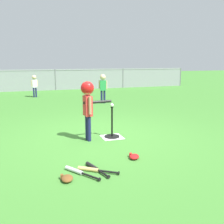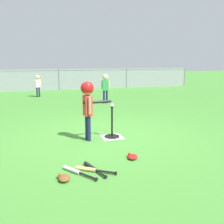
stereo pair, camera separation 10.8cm
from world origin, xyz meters
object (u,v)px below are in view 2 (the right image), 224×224
(spare_bat_black, at_px, (92,168))
(glove_near_bats, at_px, (133,157))
(fielder_deep_center, at_px, (38,83))
(baseball_on_tee, at_px, (112,105))
(spare_bat_wood, at_px, (90,169))
(batting_tee, at_px, (112,132))
(batter_child, at_px, (88,99))
(fielder_deep_right, at_px, (105,85))
(spare_bat_silver, at_px, (75,171))
(glove_by_plate, at_px, (64,178))

(spare_bat_black, xyz_separation_m, glove_near_bats, (0.74, 0.22, 0.01))
(fielder_deep_center, distance_m, glove_near_bats, 8.22)
(fielder_deep_center, bearing_deg, baseball_on_tee, -78.63)
(fielder_deep_center, xyz_separation_m, spare_bat_wood, (0.55, -8.36, -0.60))
(spare_bat_wood, xyz_separation_m, spare_bat_black, (0.04, 0.06, -0.00))
(baseball_on_tee, relative_size, glove_near_bats, 0.27)
(batting_tee, relative_size, batter_child, 0.55)
(fielder_deep_right, height_order, spare_bat_wood, fielder_deep_right)
(batter_child, distance_m, spare_bat_silver, 1.78)
(batting_tee, distance_m, baseball_on_tee, 0.59)
(spare_bat_silver, distance_m, glove_by_plate, 0.26)
(batter_child, distance_m, fielder_deep_right, 4.62)
(spare_bat_wood, xyz_separation_m, glove_near_bats, (0.79, 0.28, 0.01))
(spare_bat_black, height_order, glove_by_plate, glove_by_plate)
(batting_tee, height_order, fielder_deep_right, fielder_deep_right)
(baseball_on_tee, xyz_separation_m, glove_by_plate, (-1.22, -1.72, -0.66))
(fielder_deep_right, distance_m, spare_bat_silver, 6.23)
(spare_bat_silver, height_order, glove_by_plate, glove_by_plate)
(spare_bat_wood, bearing_deg, batter_child, 78.91)
(spare_bat_silver, xyz_separation_m, glove_near_bats, (1.01, 0.26, 0.01))
(fielder_deep_center, bearing_deg, glove_by_plate, -88.99)
(spare_bat_wood, relative_size, glove_by_plate, 2.28)
(fielder_deep_center, bearing_deg, batter_child, -82.97)
(fielder_deep_center, height_order, spare_bat_silver, fielder_deep_center)
(batting_tee, relative_size, spare_bat_wood, 1.19)
(baseball_on_tee, xyz_separation_m, fielder_deep_right, (1.06, 4.29, 0.02))
(fielder_deep_center, distance_m, spare_bat_wood, 8.40)
(batter_child, bearing_deg, fielder_deep_right, 69.92)
(fielder_deep_center, height_order, glove_near_bats, fielder_deep_center)
(glove_near_bats, bearing_deg, batter_child, 111.98)
(fielder_deep_right, xyz_separation_m, fielder_deep_center, (-2.43, 2.53, -0.08))
(batting_tee, height_order, baseball_on_tee, baseball_on_tee)
(spare_bat_silver, relative_size, glove_near_bats, 2.12)
(fielder_deep_right, xyz_separation_m, glove_near_bats, (-1.09, -5.56, -0.68))
(spare_bat_wood, bearing_deg, fielder_deep_center, 93.78)
(fielder_deep_center, height_order, spare_bat_black, fielder_deep_center)
(baseball_on_tee, relative_size, spare_bat_silver, 0.13)
(fielder_deep_center, distance_m, spare_bat_silver, 8.38)
(fielder_deep_center, xyz_separation_m, glove_near_bats, (1.34, -8.08, -0.60))
(glove_by_plate, bearing_deg, spare_bat_wood, 23.38)
(fielder_deep_right, relative_size, spare_bat_black, 1.90)
(glove_near_bats, bearing_deg, spare_bat_silver, -165.30)
(fielder_deep_center, bearing_deg, glove_near_bats, -80.60)
(spare_bat_silver, height_order, spare_bat_black, same)
(fielder_deep_right, bearing_deg, spare_bat_black, -107.64)
(fielder_deep_center, relative_size, spare_bat_silver, 1.72)
(batter_child, xyz_separation_m, fielder_deep_center, (-0.85, 6.86, -0.23))
(batting_tee, xyz_separation_m, fielder_deep_right, (1.06, 4.29, 0.61))
(batter_child, bearing_deg, spare_bat_silver, -109.19)
(batting_tee, height_order, batter_child, batter_child)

